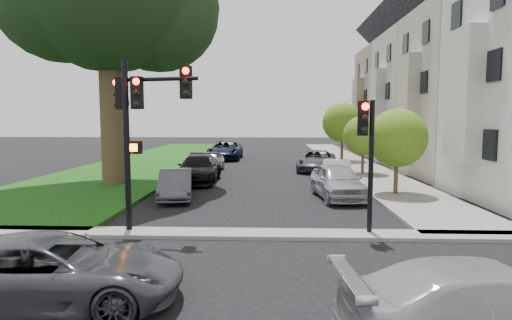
{
  "coord_description": "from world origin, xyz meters",
  "views": [
    {
      "loc": [
        0.59,
        -10.52,
        3.51
      ],
      "look_at": [
        0.0,
        5.0,
        2.0
      ],
      "focal_mm": 30.0,
      "sensor_mm": 36.0,
      "label": 1
    }
  ],
  "objects_px": {
    "car_parked_0": "(338,181)",
    "car_parked_7": "(210,161)",
    "car_parked_5": "(176,184)",
    "car_parked_9": "(226,149)",
    "traffic_signal_secondary": "(367,142)",
    "car_parked_2": "(317,161)",
    "car_parked_6": "(199,169)",
    "car_cross_far": "(495,310)",
    "car_parked_8": "(225,150)",
    "small_tree_a": "(397,138)",
    "car_parked_1": "(336,173)",
    "small_tree_b": "(363,135)",
    "car_cross_near": "(53,271)",
    "small_tree_c": "(342,122)",
    "traffic_signal_main": "(140,114)"
  },
  "relations": [
    {
      "from": "car_parked_0",
      "to": "car_parked_7",
      "type": "xyz_separation_m",
      "value": [
        -7.04,
        9.53,
        -0.09
      ]
    },
    {
      "from": "car_parked_5",
      "to": "car_parked_9",
      "type": "relative_size",
      "value": 0.96
    },
    {
      "from": "traffic_signal_secondary",
      "to": "car_parked_2",
      "type": "xyz_separation_m",
      "value": [
        0.2,
        15.97,
        -2.14
      ]
    },
    {
      "from": "car_parked_6",
      "to": "car_parked_9",
      "type": "height_order",
      "value": "car_parked_6"
    },
    {
      "from": "car_cross_far",
      "to": "car_parked_8",
      "type": "height_order",
      "value": "car_parked_8"
    },
    {
      "from": "small_tree_a",
      "to": "car_parked_6",
      "type": "relative_size",
      "value": 0.76
    },
    {
      "from": "car_parked_9",
      "to": "car_parked_1",
      "type": "bearing_deg",
      "value": -60.15
    },
    {
      "from": "car_parked_0",
      "to": "car_parked_9",
      "type": "xyz_separation_m",
      "value": [
        -7.23,
        21.27,
        -0.09
      ]
    },
    {
      "from": "small_tree_a",
      "to": "car_cross_far",
      "type": "height_order",
      "value": "small_tree_a"
    },
    {
      "from": "car_parked_5",
      "to": "small_tree_b",
      "type": "bearing_deg",
      "value": 29.87
    },
    {
      "from": "car_parked_1",
      "to": "car_parked_5",
      "type": "relative_size",
      "value": 1.03
    },
    {
      "from": "small_tree_b",
      "to": "car_parked_5",
      "type": "xyz_separation_m",
      "value": [
        -9.82,
        -8.31,
        -1.82
      ]
    },
    {
      "from": "car_parked_9",
      "to": "car_parked_7",
      "type": "bearing_deg",
      "value": -83.14
    },
    {
      "from": "small_tree_b",
      "to": "car_parked_6",
      "type": "xyz_separation_m",
      "value": [
        -9.65,
        -3.39,
        -1.71
      ]
    },
    {
      "from": "traffic_signal_secondary",
      "to": "car_cross_far",
      "type": "distance_m",
      "value": 6.86
    },
    {
      "from": "car_parked_9",
      "to": "car_parked_2",
      "type": "bearing_deg",
      "value": -51.05
    },
    {
      "from": "car_parked_6",
      "to": "small_tree_a",
      "type": "bearing_deg",
      "value": -22.51
    },
    {
      "from": "traffic_signal_secondary",
      "to": "car_cross_far",
      "type": "bearing_deg",
      "value": -85.46
    },
    {
      "from": "car_parked_1",
      "to": "car_parked_8",
      "type": "distance_m",
      "value": 15.92
    },
    {
      "from": "small_tree_b",
      "to": "car_parked_9",
      "type": "height_order",
      "value": "small_tree_b"
    },
    {
      "from": "car_cross_near",
      "to": "car_cross_far",
      "type": "bearing_deg",
      "value": -107.27
    },
    {
      "from": "small_tree_c",
      "to": "car_parked_0",
      "type": "distance_m",
      "value": 16.32
    },
    {
      "from": "car_parked_0",
      "to": "car_parked_9",
      "type": "bearing_deg",
      "value": 102.37
    },
    {
      "from": "car_cross_near",
      "to": "small_tree_c",
      "type": "bearing_deg",
      "value": -26.42
    },
    {
      "from": "car_parked_7",
      "to": "small_tree_b",
      "type": "bearing_deg",
      "value": -7.14
    },
    {
      "from": "car_parked_1",
      "to": "car_parked_6",
      "type": "distance_m",
      "value": 7.46
    },
    {
      "from": "car_parked_2",
      "to": "car_parked_5",
      "type": "relative_size",
      "value": 1.26
    },
    {
      "from": "small_tree_b",
      "to": "traffic_signal_main",
      "type": "distance_m",
      "value": 16.88
    },
    {
      "from": "car_parked_0",
      "to": "car_parked_2",
      "type": "xyz_separation_m",
      "value": [
        0.11,
        9.97,
        -0.08
      ]
    },
    {
      "from": "car_parked_6",
      "to": "car_parked_8",
      "type": "xyz_separation_m",
      "value": [
        -0.0,
        13.38,
        0.04
      ]
    },
    {
      "from": "car_cross_near",
      "to": "car_parked_1",
      "type": "xyz_separation_m",
      "value": [
        7.49,
        14.91,
        -0.01
      ]
    },
    {
      "from": "small_tree_a",
      "to": "small_tree_b",
      "type": "relative_size",
      "value": 1.07
    },
    {
      "from": "traffic_signal_secondary",
      "to": "traffic_signal_main",
      "type": "bearing_deg",
      "value": 179.64
    },
    {
      "from": "car_cross_far",
      "to": "car_parked_0",
      "type": "relative_size",
      "value": 1.05
    },
    {
      "from": "traffic_signal_main",
      "to": "car_parked_5",
      "type": "xyz_separation_m",
      "value": [
        -0.24,
        5.54,
        -3.0
      ]
    },
    {
      "from": "small_tree_b",
      "to": "car_parked_1",
      "type": "bearing_deg",
      "value": -118.41
    },
    {
      "from": "car_cross_near",
      "to": "car_parked_0",
      "type": "relative_size",
      "value": 1.08
    },
    {
      "from": "car_parked_2",
      "to": "car_parked_5",
      "type": "height_order",
      "value": "car_parked_2"
    },
    {
      "from": "traffic_signal_secondary",
      "to": "car_parked_6",
      "type": "distance_m",
      "value": 12.69
    },
    {
      "from": "traffic_signal_secondary",
      "to": "car_parked_2",
      "type": "distance_m",
      "value": 16.11
    },
    {
      "from": "small_tree_a",
      "to": "car_cross_far",
      "type": "relative_size",
      "value": 0.84
    },
    {
      "from": "car_cross_far",
      "to": "car_parked_8",
      "type": "xyz_separation_m",
      "value": [
        -7.35,
        30.38,
        0.11
      ]
    },
    {
      "from": "small_tree_c",
      "to": "car_parked_9",
      "type": "distance_m",
      "value": 11.6
    },
    {
      "from": "car_parked_0",
      "to": "car_parked_9",
      "type": "height_order",
      "value": "car_parked_0"
    },
    {
      "from": "small_tree_b",
      "to": "car_parked_5",
      "type": "height_order",
      "value": "small_tree_b"
    },
    {
      "from": "car_parked_5",
      "to": "small_tree_a",
      "type": "bearing_deg",
      "value": -3.84
    },
    {
      "from": "car_cross_near",
      "to": "car_parked_5",
      "type": "xyz_separation_m",
      "value": [
        -0.11,
        10.7,
        -0.02
      ]
    },
    {
      "from": "car_parked_1",
      "to": "car_parked_2",
      "type": "bearing_deg",
      "value": 105.58
    },
    {
      "from": "car_cross_near",
      "to": "car_parked_9",
      "type": "distance_m",
      "value": 32.38
    },
    {
      "from": "car_parked_2",
      "to": "car_parked_9",
      "type": "distance_m",
      "value": 13.48
    }
  ]
}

